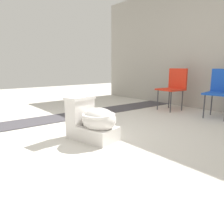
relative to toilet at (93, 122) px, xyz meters
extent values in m
plane|color=beige|center=(-0.19, 0.14, -0.22)|extent=(14.00, 14.00, 0.00)
cube|color=#423F44|center=(-1.29, 0.64, -0.21)|extent=(0.56, 8.00, 0.01)
cube|color=white|center=(0.00, 0.00, -0.14)|extent=(0.66, 0.47, 0.17)
ellipsoid|color=white|center=(0.09, 0.02, 0.04)|extent=(0.51, 0.45, 0.28)
cylinder|color=white|center=(0.09, 0.02, 0.10)|extent=(0.47, 0.47, 0.03)
cube|color=white|center=(-0.21, -0.05, 0.10)|extent=(0.25, 0.37, 0.30)
cube|color=white|center=(-0.21, -0.05, 0.27)|extent=(0.28, 0.40, 0.04)
cylinder|color=silver|center=(-0.23, 0.03, 0.29)|extent=(0.02, 0.02, 0.01)
cube|color=red|center=(-0.54, 2.24, 0.20)|extent=(0.47, 0.47, 0.03)
cube|color=red|center=(-0.52, 2.44, 0.41)|extent=(0.44, 0.07, 0.40)
cylinder|color=#38383D|center=(-0.38, 2.05, -0.02)|extent=(0.02, 0.02, 0.40)
cylinder|color=#38383D|center=(-0.72, 2.08, -0.02)|extent=(0.02, 0.02, 0.40)
cylinder|color=#38383D|center=(-0.36, 2.39, -0.02)|extent=(0.02, 0.02, 0.40)
cylinder|color=#38383D|center=(-0.70, 2.42, -0.02)|extent=(0.02, 0.02, 0.40)
cube|color=#1947B2|center=(0.41, 2.29, 0.20)|extent=(0.49, 0.49, 0.03)
cube|color=#1947B2|center=(0.38, 2.49, 0.41)|extent=(0.44, 0.09, 0.40)
cylinder|color=#38383D|center=(0.26, 2.10, -0.02)|extent=(0.02, 0.02, 0.40)
cylinder|color=#38383D|center=(0.22, 2.44, -0.02)|extent=(0.02, 0.02, 0.40)
camera|label=1|loc=(2.13, -1.42, 0.65)|focal=35.00mm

